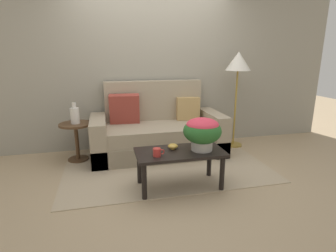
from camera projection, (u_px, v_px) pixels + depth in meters
ground_plane at (168, 169)px, 3.65m from camera, size 14.00×14.00×0.00m
wall_back at (152, 64)px, 4.36m from camera, size 6.40×0.12×2.70m
area_rug at (167, 167)px, 3.71m from camera, size 2.73×1.61×0.01m
couch at (157, 133)px, 4.17m from camera, size 1.99×0.90×1.10m
coffee_table at (180, 157)px, 3.07m from camera, size 1.00×0.50×0.45m
side_table at (76, 135)px, 3.86m from camera, size 0.46×0.46×0.56m
floor_lamp at (238, 67)px, 4.25m from camera, size 0.40×0.40×1.55m
potted_plant at (202, 131)px, 3.03m from camera, size 0.43×0.43×0.37m
coffee_mug at (157, 152)px, 2.89m from camera, size 0.13×0.08×0.09m
snack_bowl at (173, 146)px, 3.11m from camera, size 0.12×0.12×0.06m
table_vase at (75, 115)px, 3.78m from camera, size 0.12×0.12×0.30m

